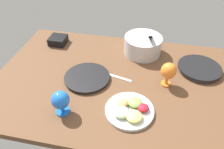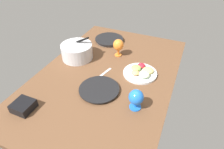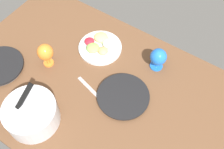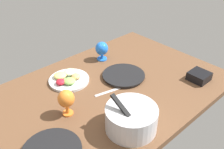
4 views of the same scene
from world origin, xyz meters
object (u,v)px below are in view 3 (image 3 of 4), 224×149
fruit_platter (100,46)px  hurricane_glass_blue (158,58)px  dinner_plate_left (123,96)px  dinner_plate_right (0,66)px  hurricane_glass_orange (45,53)px  mixing_bowl (31,114)px

fruit_platter → hurricane_glass_blue: 37.29cm
dinner_plate_left → hurricane_glass_blue: 30.17cm
dinner_plate_right → fruit_platter: fruit_platter is taller
fruit_platter → dinner_plate_left: bearing=144.8°
dinner_plate_right → hurricane_glass_orange: (-21.76, -18.64, 8.72)cm
dinner_plate_left → mixing_bowl: (31.73, 37.08, 6.00)cm
dinner_plate_left → fruit_platter: (30.78, -21.75, 0.81)cm
fruit_platter → mixing_bowl: bearing=89.1°
dinner_plate_right → fruit_platter: bearing=-131.7°
fruit_platter → hurricane_glass_blue: hurricane_glass_blue is taller
hurricane_glass_orange → fruit_platter: bearing=-125.1°
mixing_bowl → fruit_platter: bearing=-90.9°
dinner_plate_left → hurricane_glass_blue: bearing=-100.3°
dinner_plate_left → hurricane_glass_orange: 50.82cm
hurricane_glass_blue → mixing_bowl: bearing=60.7°
dinner_plate_right → hurricane_glass_orange: 29.95cm
fruit_platter → hurricane_glass_orange: bearing=54.9°
fruit_platter → hurricane_glass_blue: bearing=-169.0°
fruit_platter → hurricane_glass_blue: (-36.00, -6.98, 6.78)cm
mixing_bowl → hurricane_glass_blue: bearing=-119.3°
dinner_plate_left → fruit_platter: fruit_platter is taller
hurricane_glass_blue → hurricane_glass_orange: bearing=31.7°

